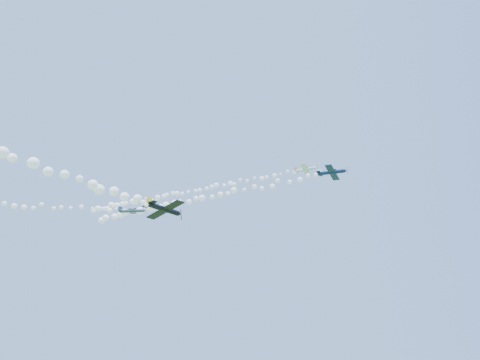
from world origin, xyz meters
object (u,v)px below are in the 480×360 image
(plane_white, at_px, (306,169))
(plane_black, at_px, (165,209))
(plane_navy, at_px, (332,172))
(plane_grey, at_px, (132,211))

(plane_white, distance_m, plane_black, 46.86)
(plane_black, bearing_deg, plane_white, -6.78)
(plane_navy, bearing_deg, plane_white, 138.70)
(plane_white, distance_m, plane_navy, 12.71)
(plane_white, xyz_separation_m, plane_black, (-21.61, -35.45, -21.72))
(plane_white, height_order, plane_black, plane_white)
(plane_navy, distance_m, plane_black, 42.10)
(plane_grey, bearing_deg, plane_white, -9.74)
(plane_black, bearing_deg, plane_navy, -22.48)
(plane_navy, height_order, plane_black, plane_navy)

